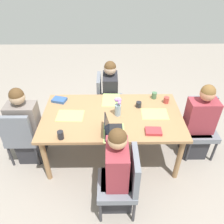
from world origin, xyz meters
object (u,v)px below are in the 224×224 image
person_head_left_left_mid (198,126)px  person_near_right_near (110,98)px  chair_near_right_near (106,97)px  flower_vase (118,107)px  person_far_left_near (117,175)px  person_head_right_left_far (27,129)px  chair_head_left_left_mid (200,124)px  chair_far_left_near (124,181)px  chair_head_right_left_far (21,135)px  coffee_mug_centre_right (139,105)px  book_blue_cover (59,100)px  coffee_mug_centre_left (166,100)px  coffee_mug_near_left (61,135)px  book_red_cover (153,131)px  laptop_far_left_near (112,130)px  coffee_mug_near_right (154,95)px  dining_table (112,119)px

person_head_left_left_mid → person_near_right_near: (1.27, -0.76, 0.00)m
chair_near_right_near → flower_vase: bearing=101.5°
person_far_left_near → person_head_right_left_far: (1.26, -0.80, 0.00)m
chair_head_left_left_mid → chair_far_left_near: bearing=39.6°
chair_head_right_left_far → chair_near_right_near: bearing=-141.0°
coffee_mug_centre_right → book_blue_cover: coffee_mug_centre_right is taller
coffee_mug_centre_left → coffee_mug_centre_right: (0.42, 0.10, -0.01)m
person_head_left_left_mid → coffee_mug_near_left: person_head_left_left_mid is taller
flower_vase → book_red_cover: flower_vase is taller
chair_near_right_near → book_red_cover: 1.38m
person_far_left_near → laptop_far_left_near: 0.53m
person_head_right_left_far → coffee_mug_near_right: person_head_right_left_far is taller
chair_near_right_near → laptop_far_left_near: laptop_far_left_near is taller
person_far_left_near → flower_vase: size_ratio=4.27×
person_far_left_near → laptop_far_left_near: bearing=-83.5°
coffee_mug_centre_left → book_blue_cover: size_ratio=0.47×
person_head_left_left_mid → flower_vase: person_head_left_left_mid is taller
chair_head_left_left_mid → chair_near_right_near: 1.59m
coffee_mug_near_right → person_head_left_left_mid: bearing=147.4°
person_head_left_left_mid → person_head_right_left_far: same height
chair_head_right_left_far → person_head_right_left_far: person_head_right_left_far is taller
person_far_left_near → laptop_far_left_near: (0.05, -0.45, 0.27)m
person_far_left_near → person_head_right_left_far: same height
book_blue_cover → dining_table: bearing=172.7°
book_blue_cover → person_head_left_left_mid: bearing=-172.0°
person_head_right_left_far → person_near_right_near: size_ratio=1.00×
coffee_mug_near_left → coffee_mug_near_right: 1.53m
chair_head_right_left_far → coffee_mug_near_left: size_ratio=8.41×
chair_head_left_left_mid → chair_head_right_left_far: size_ratio=1.00×
flower_vase → laptop_far_left_near: (0.09, 0.37, -0.09)m
dining_table → chair_near_right_near: 0.87m
laptop_far_left_near → coffee_mug_centre_left: bearing=-140.7°
coffee_mug_near_right → person_near_right_near: bearing=-29.5°
book_blue_cover → chair_head_left_left_mid: bearing=-169.8°
coffee_mug_near_left → coffee_mug_centre_right: 1.19m
coffee_mug_centre_left → book_blue_cover: (1.59, -0.06, -0.03)m
coffee_mug_near_left → coffee_mug_centre_right: (-1.00, -0.65, -0.01)m
coffee_mug_centre_right → book_red_cover: bearing=102.7°
coffee_mug_near_right → chair_far_left_near: bearing=67.9°
book_blue_cover → coffee_mug_centre_left: bearing=-165.1°
chair_far_left_near → book_blue_cover: bearing=-53.9°
book_blue_cover → flower_vase: bearing=174.6°
book_red_cover → book_blue_cover: book_blue_cover is taller
person_near_right_near → chair_near_right_near: bearing=-38.8°
chair_near_right_near → flower_vase: flower_vase is taller
person_head_right_left_far → flower_vase: (-1.29, -0.02, 0.36)m
chair_far_left_near → coffee_mug_centre_left: (-0.68, -1.17, 0.30)m
chair_head_right_left_far → book_blue_cover: (-0.49, -0.46, 0.28)m
person_head_right_left_far → book_blue_cover: 0.63m
person_head_right_left_far → coffee_mug_near_right: bearing=-166.6°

